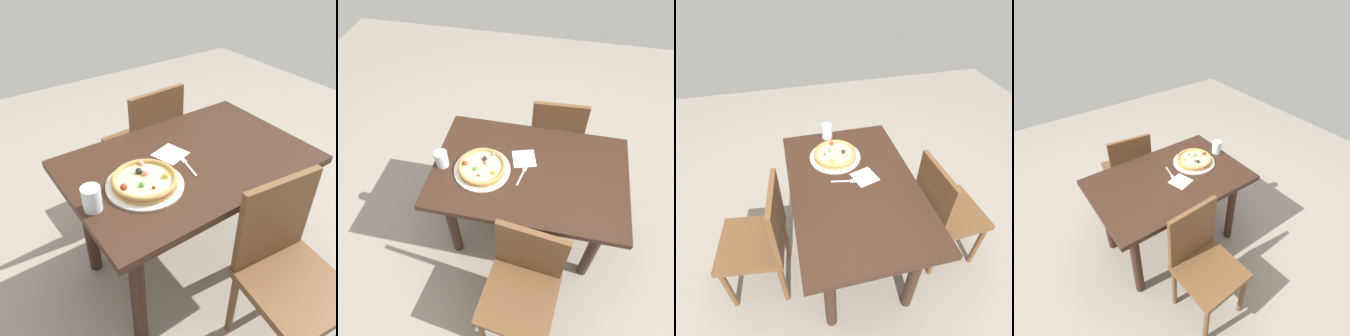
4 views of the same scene
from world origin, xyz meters
The scene contains 9 objects.
ground_plane centered at (0.00, 0.00, 0.00)m, with size 6.00×6.00×0.00m, color gray.
dining_table centered at (0.00, 0.00, 0.61)m, with size 1.19×0.77×0.73m.
chair_near centered at (0.07, -0.60, 0.48)m, with size 0.45×0.45×0.87m.
chair_far centered at (0.13, 0.60, 0.48)m, with size 0.42×0.42×0.87m.
plate centered at (-0.28, -0.06, 0.74)m, with size 0.34×0.34×0.01m, color silver.
pizza centered at (-0.28, -0.06, 0.76)m, with size 0.29×0.29×0.05m.
fork centered at (-0.04, -0.04, 0.74)m, with size 0.05×0.16×0.00m.
drinking_glass centered at (-0.53, -0.06, 0.79)m, with size 0.08×0.08×0.11m, color silver.
napkin centered at (-0.05, 0.08, 0.74)m, with size 0.14×0.14×0.00m, color white.
Camera 2 is at (0.10, -1.19, 2.21)m, focal length 33.17 mm.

